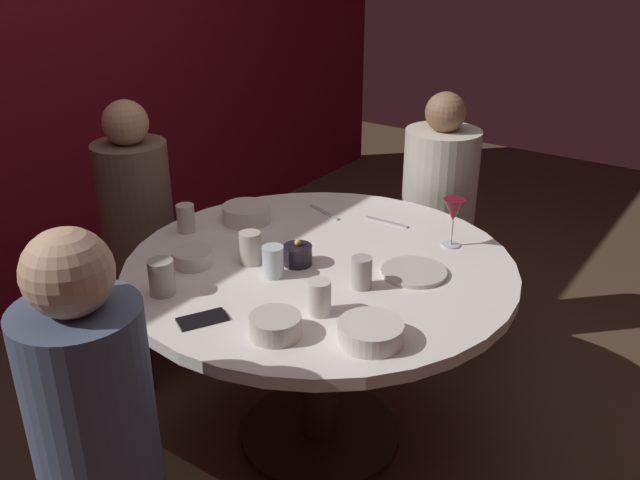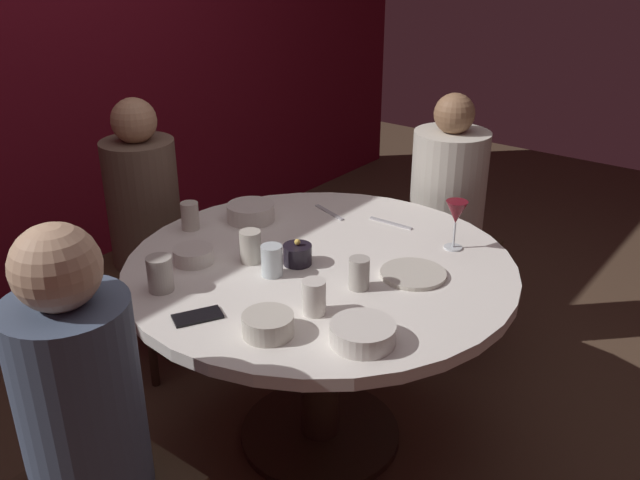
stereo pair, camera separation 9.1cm
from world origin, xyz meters
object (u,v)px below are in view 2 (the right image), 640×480
Objects in this scene: seated_diner_back at (144,206)px; cup_center_front at (160,274)px; dining_table at (320,302)px; bowl_sauce_side at (268,325)px; dinner_plate at (413,274)px; cup_far_edge at (314,297)px; cell_phone at (198,316)px; wine_glass at (456,214)px; bowl_small_white at (251,212)px; bowl_salad_center at (363,333)px; cup_beside_wine at (190,216)px; cup_by_left_diner at (272,260)px; bowl_serving_large at (193,255)px; cup_by_right_diner at (359,273)px; seated_diner_right at (448,194)px; candle_holder at (297,254)px; cup_near_candle at (251,246)px; seated_diner_left at (81,403)px.

seated_diner_back reaches higher than cup_center_front.
bowl_sauce_side is at bearing -160.23° from dining_table.
dinner_plate is 0.40m from cup_far_edge.
dinner_plate is 1.53× the size of cell_phone.
dinner_plate is 2.03× the size of cup_far_edge.
wine_glass is 0.78m from bowl_small_white.
cell_phone is 0.72m from bowl_small_white.
bowl_sauce_side is at bearing 118.22° from bowl_salad_center.
bowl_salad_center is at bearing -104.52° from cup_beside_wine.
bowl_small_white is at bearing -31.56° from cup_beside_wine.
dining_table is at bearing -21.07° from cup_by_left_diner.
cup_far_edge is (0.04, 0.20, 0.02)m from bowl_salad_center.
cell_phone is 1.04× the size of bowl_serving_large.
dining_table is 7.24× the size of bowl_small_white.
cup_center_front is at bearing -164.22° from cell_phone.
cup_center_front is (-0.38, 0.48, 0.01)m from cup_by_right_diner.
cell_phone is (-0.50, -0.85, 0.03)m from seated_diner_back.
bowl_sauce_side is 0.80m from cup_beside_wine.
seated_diner_back is 11.50× the size of cup_by_right_diner.
cup_far_edge is (-0.40, -0.62, 0.02)m from bowl_small_white.
bowl_small_white is at bearing 15.16° from cup_center_front.
bowl_serving_large is (-1.17, 0.34, 0.06)m from seated_diner_right.
candle_holder reaches higher than bowl_sauce_side.
wine_glass is 0.97× the size of bowl_small_white.
cup_near_candle reaches higher than cup_far_edge.
candle_holder reaches higher than bowl_serving_large.
wine_glass reaches higher than cup_near_candle.
seated_diner_back is 6.62× the size of wine_glass.
dinner_plate is at bearing -65.68° from candle_holder.
cup_beside_wine is at bearing 62.62° from bowl_sauce_side.
seated_diner_back is at bearing 78.76° from cup_by_left_diner.
cup_far_edge is at bearing -112.73° from cup_by_left_diner.
cup_near_candle is (0.80, 0.19, 0.06)m from seated_diner_left.
seated_diner_back is at bearing 86.24° from candle_holder.
bowl_sauce_side is 1.41× the size of cup_by_left_diner.
seated_diner_back is at bearing 90.00° from dining_table.
dinner_plate is at bearing -28.45° from cup_by_right_diner.
seated_diner_right is at bearing 44.91° from seated_diner_back.
wine_glass is at bearing -34.71° from cup_by_left_diner.
bowl_serving_large is 0.74× the size of bowl_small_white.
cup_near_candle is at bearing 48.67° from bowl_sauce_side.
seated_diner_left is 0.88m from candle_holder.
cup_beside_wine is (0.09, 0.48, 0.00)m from cup_by_left_diner.
dining_table is 7.27× the size of bowl_salad_center.
bowl_small_white is 1.72× the size of cup_far_edge.
dining_table is at bearing 111.38° from cell_phone.
bowl_sauce_side is 0.17m from cup_far_edge.
bowl_small_white reaches higher than dinner_plate.
seated_diner_left is at bearing -147.47° from cup_beside_wine.
cup_center_front is (-1.37, 0.27, 0.09)m from seated_diner_right.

